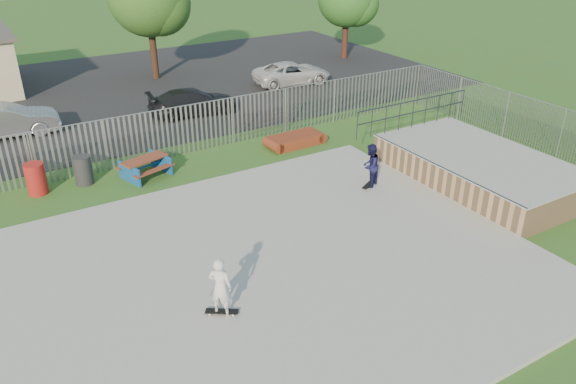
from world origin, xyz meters
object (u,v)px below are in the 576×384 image
trash_bin_grey (83,170)px  skater_navy (370,166)px  trash_bin_red (36,179)px  skater_white (220,287)px  funbox (295,140)px  car_silver (6,121)px  car_white (292,73)px  car_dark (193,102)px  picnic_table (145,167)px

trash_bin_grey → skater_navy: (8.46, -5.69, 0.41)m
trash_bin_red → skater_white: 9.78m
trash_bin_red → funbox: bearing=-4.4°
funbox → trash_bin_grey: size_ratio=2.07×
funbox → trash_bin_grey: 8.50m
funbox → skater_navy: bearing=-91.6°
trash_bin_grey → car_silver: bearing=104.9°
car_white → skater_white: 20.54m
funbox → skater_navy: 5.01m
trash_bin_red → car_white: bearing=25.9°
skater_navy → skater_white: (-7.41, -3.69, 0.00)m
skater_white → car_dark: bearing=-66.0°
funbox → car_white: (4.69, 7.93, 0.41)m
picnic_table → trash_bin_grey: trash_bin_grey is taller
car_dark → car_white: size_ratio=0.97×
skater_white → car_white: bearing=-82.2°
car_white → funbox: bearing=155.5°
funbox → skater_navy: (-0.01, -4.96, 0.72)m
car_silver → skater_navy: (10.18, -12.18, 0.20)m
funbox → car_silver: car_silver is taller
trash_bin_grey → car_white: car_white is taller
picnic_table → funbox: picnic_table is taller
car_silver → skater_navy: skater_navy is taller
car_dark → skater_navy: 11.02m
skater_white → picnic_table: bearing=-52.8°
car_silver → car_white: (14.89, 0.71, -0.10)m
car_silver → skater_white: 16.11m
picnic_table → skater_white: skater_white is taller
trash_bin_grey → car_white: bearing=28.7°
car_dark → skater_white: skater_white is taller
car_white → trash_bin_red: bearing=122.1°
car_silver → skater_navy: bearing=-136.3°
skater_white → skater_navy: bearing=-109.6°
trash_bin_red → car_dark: (7.89, 5.08, 0.08)m
skater_navy → skater_white: bearing=-2.1°
trash_bin_grey → car_dark: bearing=39.0°
picnic_table → trash_bin_grey: 2.17m
picnic_table → car_dark: 7.06m
picnic_table → trash_bin_grey: size_ratio=1.92×
skater_navy → trash_bin_red: bearing=-58.3°
car_dark → skater_navy: skater_navy is taller
funbox → car_white: car_white is taller
car_dark → skater_white: (-5.27, -14.49, 0.30)m
picnic_table → car_silver: size_ratio=0.47×
picnic_table → car_dark: car_dark is taller
car_dark → skater_white: size_ratio=2.72×
car_dark → skater_navy: size_ratio=2.72×
funbox → car_dark: bearing=108.8°
funbox → skater_white: size_ratio=1.39×
skater_navy → skater_white: same height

